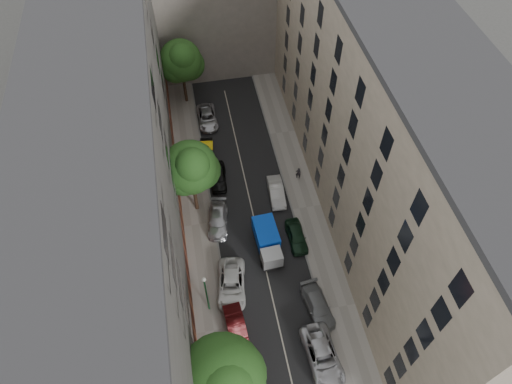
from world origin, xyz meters
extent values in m
plane|color=#4C4C49|center=(0.00, 0.00, 0.00)|extent=(120.00, 120.00, 0.00)
cube|color=black|center=(0.00, 0.00, 0.01)|extent=(8.00, 44.00, 0.02)
cube|color=gray|center=(-5.50, 0.00, 0.07)|extent=(3.00, 44.00, 0.15)
cube|color=gray|center=(5.50, 0.00, 0.07)|extent=(3.00, 44.00, 0.15)
cube|color=#4F4D4A|center=(-11.00, 0.00, 10.00)|extent=(8.00, 44.00, 20.00)
cube|color=#BCA992|center=(11.00, 0.00, 10.00)|extent=(8.00, 44.00, 20.00)
cube|color=black|center=(0.60, -4.00, 0.51)|extent=(2.17, 5.06, 0.28)
cube|color=#9FA1A3|center=(0.60, -5.75, 1.33)|extent=(1.91, 1.56, 1.56)
cube|color=#0D52FF|center=(0.60, -3.18, 1.47)|extent=(2.18, 3.41, 1.66)
cylinder|color=black|center=(-0.27, -5.75, 0.39)|extent=(0.26, 0.77, 0.77)
cylinder|color=black|center=(1.47, -5.75, 0.39)|extent=(0.26, 0.77, 0.77)
cylinder|color=black|center=(-0.27, -2.53, 0.39)|extent=(0.26, 0.77, 0.77)
cylinder|color=black|center=(1.47, -2.53, 0.39)|extent=(0.26, 0.77, 0.77)
imported|color=#4F0F12|center=(-3.60, -11.42, 0.71)|extent=(1.82, 4.43, 1.43)
imported|color=silver|center=(-3.39, -7.38, 0.73)|extent=(3.22, 5.59, 1.47)
imported|color=#B3B3B8|center=(-3.60, -0.20, 0.68)|extent=(2.64, 4.91, 1.35)
imported|color=black|center=(-2.80, 5.27, 0.70)|extent=(2.00, 4.25, 1.41)
imported|color=black|center=(-3.60, 9.00, 0.67)|extent=(1.93, 4.20, 1.33)
imported|color=#BBBABF|center=(-2.80, 14.60, 0.66)|extent=(2.21, 4.74, 1.31)
imported|color=silver|center=(2.80, -15.00, 0.76)|extent=(2.84, 5.58, 1.51)
imported|color=gray|center=(3.60, -10.80, 0.67)|extent=(2.41, 4.83, 1.35)
imported|color=black|center=(3.53, -3.53, 0.68)|extent=(1.64, 4.02, 1.37)
imported|color=silver|center=(2.80, 2.09, 0.69)|extent=(1.65, 4.23, 1.37)
sphere|color=#1D4717|center=(-5.29, -16.78, 6.34)|extent=(5.96, 5.96, 5.96)
sphere|color=#1D4717|center=(-4.39, -16.38, 5.31)|extent=(4.47, 4.47, 4.47)
cylinder|color=#382619|center=(-5.45, 2.01, 1.68)|extent=(0.36, 0.36, 3.06)
cylinder|color=#382619|center=(-5.45, 2.01, 4.30)|extent=(0.24, 0.24, 2.19)
sphere|color=#1D4717|center=(-5.45, 2.01, 6.45)|extent=(5.06, 5.06, 5.06)
sphere|color=#1D4717|center=(-4.55, 2.41, 5.40)|extent=(3.79, 3.79, 3.79)
sphere|color=#1D4717|center=(-6.15, 1.51, 5.84)|extent=(3.54, 3.54, 3.54)
sphere|color=#1D4717|center=(-5.25, 1.21, 7.58)|extent=(3.29, 3.29, 3.29)
cylinder|color=#382619|center=(-4.89, 18.69, 1.58)|extent=(0.36, 0.36, 2.86)
cylinder|color=#382619|center=(-4.89, 18.69, 4.03)|extent=(0.24, 0.24, 2.04)
sphere|color=#1D4717|center=(-4.89, 18.69, 6.03)|extent=(4.86, 4.86, 4.86)
sphere|color=#1D4717|center=(-3.99, 19.09, 5.05)|extent=(3.64, 3.64, 3.64)
sphere|color=#1D4717|center=(-5.59, 18.19, 5.46)|extent=(3.40, 3.40, 3.40)
sphere|color=#1D4717|center=(-4.69, 17.89, 7.09)|extent=(3.16, 3.16, 3.16)
cylinder|color=#1B6030|center=(-5.63, -9.00, 2.83)|extent=(0.14, 0.14, 5.36)
sphere|color=silver|center=(-5.63, -9.00, 5.60)|extent=(0.36, 0.36, 0.36)
imported|color=black|center=(5.60, 3.97, 0.90)|extent=(0.63, 0.50, 1.51)
camera|label=1|loc=(-4.74, -25.90, 37.73)|focal=32.00mm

